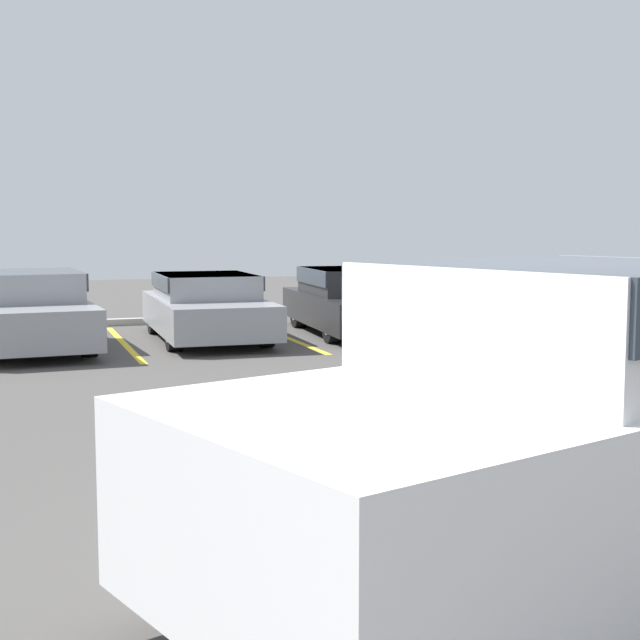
{
  "coord_description": "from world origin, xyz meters",
  "views": [
    {
      "loc": [
        -2.8,
        -4.59,
        2.08
      ],
      "look_at": [
        0.51,
        4.93,
        1.0
      ],
      "focal_mm": 50.0,
      "sensor_mm": 36.0,
      "label": 1
    }
  ],
  "objects_px": {
    "parked_sedan_b": "(29,308)",
    "parked_sedan_e": "(500,297)",
    "wheel_stop_curb": "(118,322)",
    "pickup_truck": "(611,421)",
    "parked_sedan_d": "(351,299)",
    "parked_sedan_c": "(207,305)"
  },
  "relations": [
    {
      "from": "parked_sedan_e",
      "to": "parked_sedan_c",
      "type": "bearing_deg",
      "value": -92.27
    },
    {
      "from": "parked_sedan_e",
      "to": "parked_sedan_d",
      "type": "bearing_deg",
      "value": -95.17
    },
    {
      "from": "wheel_stop_curb",
      "to": "parked_sedan_d",
      "type": "bearing_deg",
      "value": -34.7
    },
    {
      "from": "parked_sedan_b",
      "to": "pickup_truck",
      "type": "bearing_deg",
      "value": 11.5
    },
    {
      "from": "pickup_truck",
      "to": "wheel_stop_curb",
      "type": "height_order",
      "value": "pickup_truck"
    },
    {
      "from": "pickup_truck",
      "to": "parked_sedan_c",
      "type": "height_order",
      "value": "pickup_truck"
    },
    {
      "from": "parked_sedan_c",
      "to": "pickup_truck",
      "type": "bearing_deg",
      "value": 1.49
    },
    {
      "from": "parked_sedan_d",
      "to": "wheel_stop_curb",
      "type": "relative_size",
      "value": 2.51
    },
    {
      "from": "parked_sedan_b",
      "to": "parked_sedan_e",
      "type": "xyz_separation_m",
      "value": [
        8.99,
        -0.1,
        -0.04
      ]
    },
    {
      "from": "wheel_stop_curb",
      "to": "pickup_truck",
      "type": "bearing_deg",
      "value": -85.04
    },
    {
      "from": "pickup_truck",
      "to": "parked_sedan_d",
      "type": "distance_m",
      "value": 11.92
    },
    {
      "from": "parked_sedan_d",
      "to": "parked_sedan_b",
      "type": "bearing_deg",
      "value": -84.15
    },
    {
      "from": "parked_sedan_d",
      "to": "parked_sedan_e",
      "type": "height_order",
      "value": "parked_sedan_d"
    },
    {
      "from": "pickup_truck",
      "to": "wheel_stop_curb",
      "type": "distance_m",
      "value": 14.48
    },
    {
      "from": "parked_sedan_d",
      "to": "parked_sedan_e",
      "type": "relative_size",
      "value": 0.97
    },
    {
      "from": "parked_sedan_b",
      "to": "parked_sedan_e",
      "type": "distance_m",
      "value": 8.99
    },
    {
      "from": "parked_sedan_d",
      "to": "wheel_stop_curb",
      "type": "bearing_deg",
      "value": -120.45
    },
    {
      "from": "parked_sedan_b",
      "to": "parked_sedan_e",
      "type": "relative_size",
      "value": 1.02
    },
    {
      "from": "pickup_truck",
      "to": "parked_sedan_c",
      "type": "relative_size",
      "value": 1.36
    },
    {
      "from": "parked_sedan_b",
      "to": "parked_sedan_d",
      "type": "height_order",
      "value": "parked_sedan_b"
    },
    {
      "from": "pickup_truck",
      "to": "wheel_stop_curb",
      "type": "relative_size",
      "value": 3.32
    },
    {
      "from": "parked_sedan_d",
      "to": "wheel_stop_curb",
      "type": "height_order",
      "value": "parked_sedan_d"
    }
  ]
}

